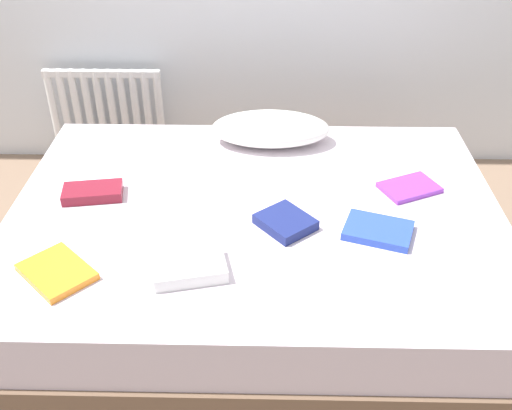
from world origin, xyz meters
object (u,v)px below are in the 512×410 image
Objects in this scene: pillow at (271,129)px; textbook_navy at (285,222)px; bed at (256,257)px; textbook_blue at (378,230)px; textbook_maroon at (93,192)px; radiator at (107,112)px; textbook_orange at (57,272)px; textbook_purple at (409,188)px; textbook_white at (189,267)px.

pillow is 0.68m from textbook_navy.
pillow is (0.06, 0.56, 0.32)m from bed.
textbook_blue is 1.15m from textbook_maroon.
radiator is 2.68× the size of textbook_orange.
textbook_orange is (0.22, -1.62, 0.17)m from radiator.
textbook_blue is 1.07× the size of textbook_purple.
radiator is 1.67m from textbook_navy.
textbook_white reaches higher than textbook_orange.
bed is at bearing 179.42° from textbook_blue.
bed is 10.26× the size of textbook_navy.
textbook_purple is (1.53, -1.05, 0.17)m from radiator.
textbook_orange is at bearing -99.62° from textbook_maroon.
pillow is 0.83m from textbook_blue.
bed is 0.56m from textbook_blue.
textbook_blue is at bearing -19.35° from bed.
bed is 0.53m from textbook_white.
textbook_white is at bearing -106.22° from pillow.
textbook_white reaches higher than textbook_navy.
textbook_purple is (0.64, 0.15, 0.26)m from bed.
radiator is 2.70× the size of textbook_blue.
textbook_purple is 1.02m from textbook_white.
textbook_purple is (0.58, -0.41, -0.06)m from pillow.
textbook_navy is 0.79× the size of textbook_white.
textbook_blue is at bearing -20.71° from textbook_maroon.
pillow is at bearing 24.79° from textbook_maroon.
textbook_blue is at bearing -45.11° from radiator.
textbook_purple is 0.97× the size of textbook_maroon.
textbook_orange is at bearing -109.38° from textbook_navy.
textbook_orange is (-0.79, -0.30, -0.01)m from textbook_navy.
textbook_purple is 0.59m from textbook_navy.
pillow is 2.84× the size of textbook_navy.
bed is at bearing 167.90° from textbook_purple.
bed is at bearing -176.82° from textbook_navy.
radiator is at bearing 126.72° from bed.
radiator is 1.17m from pillow.
textbook_white is 1.00× the size of textbook_orange.
bed is at bearing 76.10° from textbook_orange.
pillow is at bearing 97.31° from textbook_orange.
bed is at bearing -15.00° from textbook_maroon.
radiator is 2.79× the size of textbook_maroon.
radiator reaches higher than textbook_orange.
pillow is at bearing 60.89° from textbook_white.
textbook_orange is at bearing -148.34° from textbook_blue.
pillow is 2.23× the size of textbook_orange.
textbook_navy reaches higher than bed.
textbook_orange is at bearing -126.69° from pillow.
textbook_purple is 1.31m from textbook_maroon.
textbook_blue is at bearing -144.81° from textbook_purple.
radiator is at bearing 153.66° from textbook_blue.
bed is 8.70× the size of textbook_purple.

